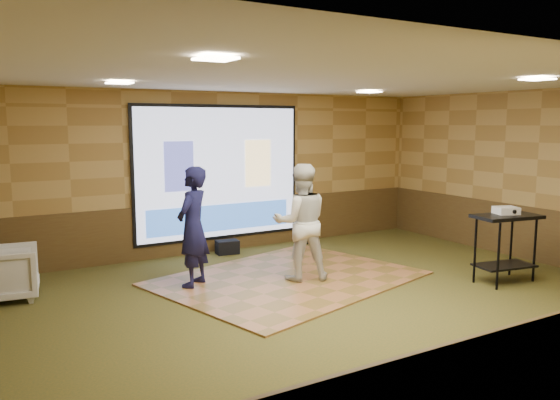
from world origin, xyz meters
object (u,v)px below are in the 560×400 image
projector_screen (220,174)px  dance_floor (289,278)px  player_left (193,227)px  duffel_bag (227,247)px  mic_stand (309,220)px  av_table (506,234)px  banquet_chair (7,273)px  projector (506,210)px  player_right (301,222)px

projector_screen → dance_floor: (0.13, -2.29, -1.46)m
player_left → duffel_bag: 2.25m
dance_floor → mic_stand: size_ratio=2.60×
av_table → banquet_chair: (-6.64, 2.90, -0.38)m
av_table → duffel_bag: 4.82m
mic_stand → dance_floor: bearing=-153.8°
av_table → banquet_chair: av_table is taller
dance_floor → av_table: size_ratio=3.62×
dance_floor → duffel_bag: (-0.12, 2.02, 0.11)m
player_left → banquet_chair: bearing=-58.9°
av_table → projector: size_ratio=3.21×
av_table → duffel_bag: bearing=127.4°
projector → banquet_chair: (-6.69, 2.83, -0.73)m
dance_floor → projector: bearing=-31.3°
player_left → mic_stand: 3.51m
projector → banquet_chair: 7.31m
player_right → banquet_chair: 4.22m
player_left → av_table: size_ratio=1.69×
projector_screen → player_right: (0.26, -2.45, -0.55)m
dance_floor → banquet_chair: 4.03m
projector_screen → duffel_bag: 1.38m
projector_screen → banquet_chair: projector_screen is taller
projector_screen → banquet_chair: size_ratio=4.09×
projector_screen → projector: size_ratio=10.18×
projector_screen → mic_stand: (1.81, -0.33, -0.98)m
duffel_bag → projector: bearing=-51.7°
player_left → mic_stand: size_ratio=1.21×
banquet_chair → duffel_bag: banquet_chair is taller
player_left → projector: (4.26, -2.09, 0.19)m
dance_floor → projector: size_ratio=11.64×
mic_stand → banquet_chair: size_ratio=1.80×
dance_floor → player_left: size_ratio=2.14×
projector → mic_stand: bearing=128.1°
dance_floor → player_right: bearing=-50.7°
projector → mic_stand: size_ratio=0.22×
duffel_bag → player_right: bearing=-83.5°
dance_floor → mic_stand: bearing=49.6°
player_right → av_table: (2.66, -1.63, -0.17)m
av_table → mic_stand: (-1.11, 3.75, -0.26)m
projector_screen → player_left: (-1.29, -1.93, -0.56)m
projector → mic_stand: 3.91m
player_left → player_right: size_ratio=0.99×
player_left → player_right: player_right is taller
player_right → banquet_chair: player_right is taller
projector → av_table: bearing=-109.3°
player_left → duffel_bag: (1.30, 1.66, -0.79)m
dance_floor → player_right: size_ratio=2.12×
banquet_chair → duffel_bag: size_ratio=2.00×
player_right → mic_stand: (1.55, 2.12, -0.43)m
projector → duffel_bag: bearing=148.9°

